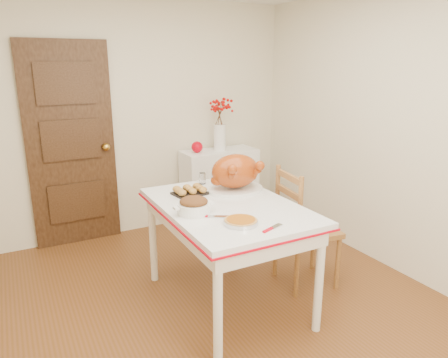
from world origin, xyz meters
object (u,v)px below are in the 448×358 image
sideboard (219,186)px  kitchen_table (227,255)px  pumpkin_pie (241,221)px  chair_oak (307,227)px  turkey_platter (235,173)px

sideboard → kitchen_table: size_ratio=0.63×
kitchen_table → pumpkin_pie: size_ratio=6.19×
sideboard → chair_oak: (-0.01, -1.63, 0.07)m
kitchen_table → chair_oak: size_ratio=1.36×
kitchen_table → pumpkin_pie: bearing=-105.9°
kitchen_table → chair_oak: (0.75, -0.03, 0.09)m
kitchen_table → turkey_platter: turkey_platter is taller
pumpkin_pie → kitchen_table: bearing=74.1°
kitchen_table → turkey_platter: 0.66m
kitchen_table → chair_oak: chair_oak is taller
sideboard → pumpkin_pie: 2.21m
sideboard → pumpkin_pie: pumpkin_pie is taller
turkey_platter → pumpkin_pie: bearing=-133.2°
chair_oak → pumpkin_pie: size_ratio=4.56×
chair_oak → turkey_platter: (-0.53, 0.29, 0.47)m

